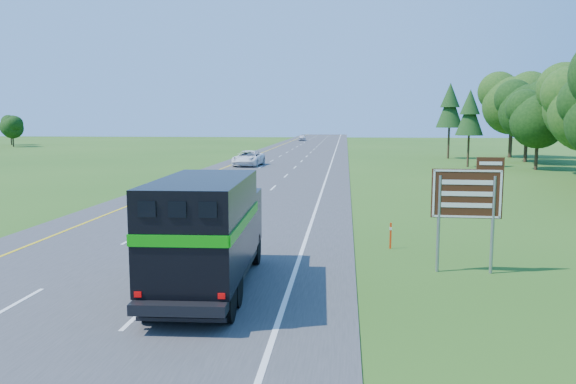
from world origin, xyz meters
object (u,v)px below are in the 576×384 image
far_car (302,138)px  exit_sign (468,198)px  horse_truck (208,230)px  white_suv (249,158)px

far_car → exit_sign: 115.79m
horse_truck → far_car: horse_truck is taller
exit_sign → white_suv: bearing=111.0°
horse_truck → exit_sign: bearing=17.3°
far_car → exit_sign: exit_sign is taller
far_car → exit_sign: size_ratio=1.09×
white_suv → horse_truck: bearing=-78.7°
horse_truck → white_suv: horse_truck is taller
white_suv → far_car: size_ratio=1.40×
far_car → white_suv: bearing=-94.8°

